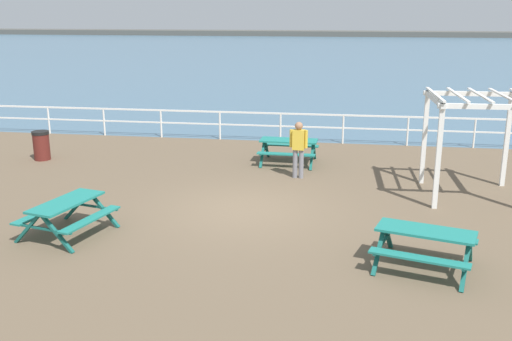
# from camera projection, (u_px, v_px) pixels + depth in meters

# --- Properties ---
(ground_plane) EXTENTS (30.00, 24.00, 0.20)m
(ground_plane) POSITION_uv_depth(u_px,v_px,m) (244.00, 213.00, 14.51)
(ground_plane) COLOR brown
(sea_band) EXTENTS (142.00, 90.00, 0.01)m
(sea_band) POSITION_uv_depth(u_px,v_px,m) (327.00, 53.00, 64.71)
(sea_band) COLOR #476B84
(sea_band) RESTS_ON ground
(distant_shoreline) EXTENTS (142.00, 6.00, 1.80)m
(distant_shoreline) POSITION_uv_depth(u_px,v_px,m) (337.00, 36.00, 105.65)
(distant_shoreline) COLOR #4C4C47
(distant_shoreline) RESTS_ON ground
(seaward_railing) EXTENTS (23.07, 0.07, 1.08)m
(seaward_railing) POSITION_uv_depth(u_px,v_px,m) (281.00, 121.00, 21.66)
(seaward_railing) COLOR white
(seaward_railing) RESTS_ON ground
(picnic_table_near_left) EXTENTS (2.15, 1.94, 0.80)m
(picnic_table_near_left) POSITION_uv_depth(u_px,v_px,m) (425.00, 239.00, 11.04)
(picnic_table_near_left) COLOR #1E7A70
(picnic_table_near_left) RESTS_ON ground
(picnic_table_near_right) EXTENTS (1.89, 2.10, 0.80)m
(picnic_table_near_right) POSITION_uv_depth(u_px,v_px,m) (67.00, 209.00, 12.68)
(picnic_table_near_right) COLOR #1E7A70
(picnic_table_near_right) RESTS_ON ground
(picnic_table_mid_centre) EXTENTS (1.85, 1.60, 0.80)m
(picnic_table_mid_centre) POSITION_uv_depth(u_px,v_px,m) (289.00, 145.00, 18.61)
(picnic_table_mid_centre) COLOR #1E7A70
(picnic_table_mid_centre) RESTS_ON ground
(visitor) EXTENTS (0.53, 0.25, 1.66)m
(visitor) POSITION_uv_depth(u_px,v_px,m) (298.00, 146.00, 16.91)
(visitor) COLOR slate
(visitor) RESTS_ON ground
(lattice_pergola) EXTENTS (2.51, 2.63, 2.70)m
(lattice_pergola) POSITION_uv_depth(u_px,v_px,m) (477.00, 122.00, 14.95)
(lattice_pergola) COLOR white
(lattice_pergola) RESTS_ON ground
(litter_bin) EXTENTS (0.55, 0.55, 0.95)m
(litter_bin) POSITION_uv_depth(u_px,v_px,m) (41.00, 145.00, 19.10)
(litter_bin) COLOR #591E19
(litter_bin) RESTS_ON ground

